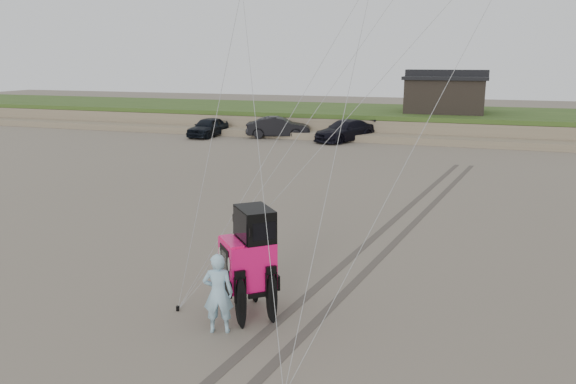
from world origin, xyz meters
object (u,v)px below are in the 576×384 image
at_px(truck_a, 208,127).
at_px(man, 218,293).
at_px(cabin, 445,93).
at_px(truck_c, 345,131).
at_px(truck_b, 278,127).
at_px(jeep, 248,273).

distance_m(truck_a, man, 32.50).
bearing_deg(cabin, truck_c, -134.03).
relative_size(cabin, truck_b, 1.32).
height_order(truck_c, man, man).
bearing_deg(truck_c, cabin, 73.03).
distance_m(truck_b, truck_c, 5.22).
height_order(cabin, truck_b, cabin).
height_order(cabin, truck_c, cabin).
relative_size(cabin, jeep, 1.15).
bearing_deg(man, jeep, -123.62).
relative_size(truck_b, truck_c, 0.92).
distance_m(cabin, truck_a, 19.11).
bearing_deg(jeep, truck_a, 167.26).
height_order(truck_a, man, man).
bearing_deg(man, truck_b, -92.08).
xyz_separation_m(truck_b, man, (9.37, -30.11, 0.11)).
relative_size(truck_c, man, 2.90).
bearing_deg(jeep, truck_b, 157.29).
relative_size(truck_b, jeep, 0.87).
bearing_deg(truck_a, jeep, -58.86).
bearing_deg(truck_b, man, -178.02).
relative_size(truck_b, man, 2.66).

